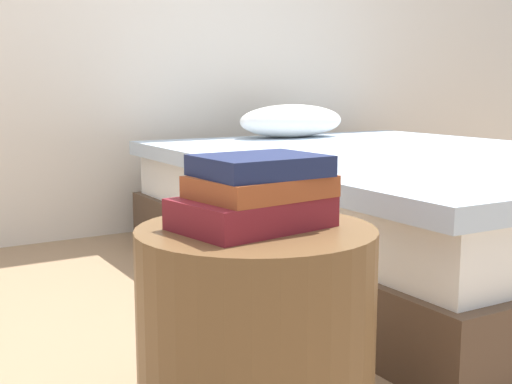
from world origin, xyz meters
The scene contains 5 objects.
bed centered at (1.18, 0.80, 0.23)m, with size 1.60×2.05×0.62m.
side_table centered at (0.00, 0.00, 0.22)m, with size 0.48×0.48×0.43m, color brown.
book_maroon centered at (-0.01, 0.01, 0.46)m, with size 0.29×0.20×0.06m, color maroon.
book_rust centered at (0.01, 0.00, 0.51)m, with size 0.25×0.19×0.04m, color #994723.
book_navy centered at (0.01, 0.00, 0.55)m, with size 0.23×0.19×0.04m, color #19234C.
Camera 1 is at (-0.68, -1.08, 0.71)m, focal length 46.98 mm.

